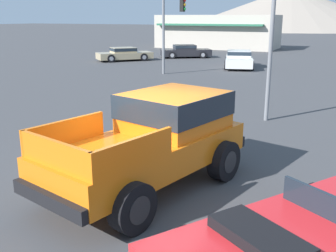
% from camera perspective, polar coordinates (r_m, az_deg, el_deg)
% --- Properties ---
extents(ground_plane, '(320.00, 320.00, 0.00)m').
position_cam_1_polar(ground_plane, '(8.48, -3.36, -8.67)').
color(ground_plane, '#424244').
extents(orange_pickup_truck, '(3.09, 5.15, 1.91)m').
position_cam_1_polar(orange_pickup_truck, '(8.23, -1.57, -1.39)').
color(orange_pickup_truck, orange).
rests_on(orange_pickup_truck, ground_plane).
extents(red_convertible_car, '(3.80, 4.69, 1.06)m').
position_cam_1_polar(red_convertible_car, '(6.02, 18.26, -15.67)').
color(red_convertible_car, red).
rests_on(red_convertible_car, ground_plane).
extents(parked_car_white, '(2.99, 4.70, 1.19)m').
position_cam_1_polar(parked_car_white, '(28.53, 10.25, 9.55)').
color(parked_car_white, white).
rests_on(parked_car_white, ground_plane).
extents(parked_car_tan, '(4.17, 4.48, 1.08)m').
position_cam_1_polar(parked_car_tan, '(32.79, -6.37, 10.36)').
color(parked_car_tan, tan).
rests_on(parked_car_tan, ground_plane).
extents(parked_car_dark, '(4.59, 3.91, 1.11)m').
position_cam_1_polar(parked_car_dark, '(35.19, 2.54, 10.81)').
color(parked_car_dark, '#232328').
rests_on(parked_car_dark, ground_plane).
extents(traffic_light_main, '(0.38, 3.26, 5.00)m').
position_cam_1_polar(traffic_light_main, '(25.90, 0.71, 15.60)').
color(traffic_light_main, slate).
rests_on(traffic_light_main, ground_plane).
extents(storefront_building, '(13.30, 6.78, 3.68)m').
position_cam_1_polar(storefront_building, '(46.74, 7.22, 13.45)').
color(storefront_building, '#BCB2A3').
rests_on(storefront_building, ground_plane).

